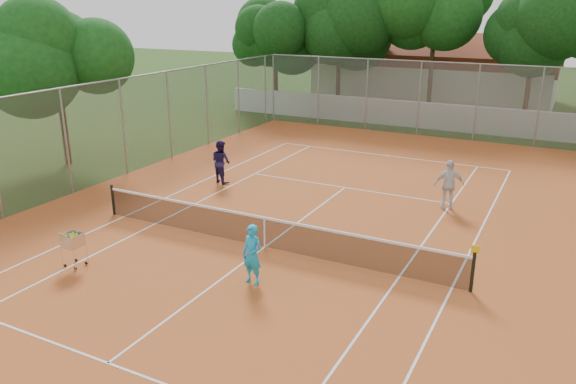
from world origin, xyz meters
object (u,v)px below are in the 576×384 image
at_px(player_far_left, 221,162).
at_px(player_far_right, 449,185).
at_px(player_near, 252,255).
at_px(clubhouse, 435,71).
at_px(tennis_net, 265,232).
at_px(ball_hopper, 74,249).

bearing_deg(player_far_left, player_far_right, -155.06).
relative_size(player_near, player_far_right, 0.90).
bearing_deg(player_near, clubhouse, 103.19).
xyz_separation_m(player_far_left, player_far_right, (8.80, 1.05, 0.02)).
height_order(clubhouse, player_far_right, clubhouse).
relative_size(tennis_net, clubhouse, 0.72).
height_order(player_near, ball_hopper, player_near).
height_order(tennis_net, clubhouse, clubhouse).
relative_size(clubhouse, player_far_right, 9.28).
distance_m(clubhouse, player_far_left, 24.41).
xyz_separation_m(clubhouse, player_far_right, (6.08, -23.17, -1.30)).
distance_m(tennis_net, ball_hopper, 5.32).
xyz_separation_m(player_near, player_far_right, (3.25, 7.93, 0.09)).
bearing_deg(tennis_net, ball_hopper, -138.81).
xyz_separation_m(tennis_net, player_near, (0.83, -2.10, 0.31)).
xyz_separation_m(tennis_net, player_far_left, (-4.72, 4.78, 0.37)).
relative_size(clubhouse, player_far_left, 9.49).
relative_size(player_near, ball_hopper, 1.52).
distance_m(player_far_left, ball_hopper, 8.32).
distance_m(tennis_net, player_far_right, 7.13).
height_order(tennis_net, player_far_right, player_far_right).
height_order(tennis_net, player_far_left, player_far_left).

